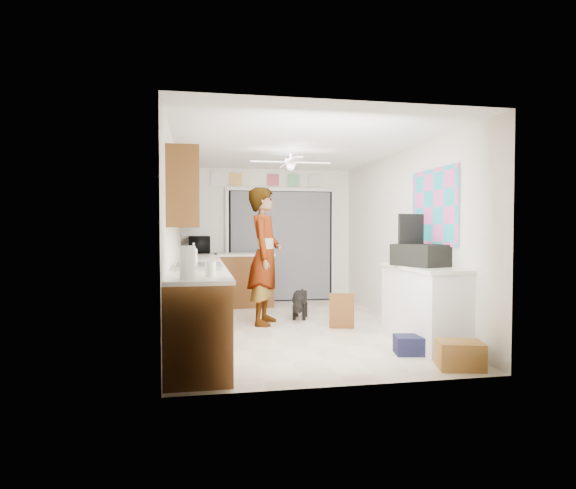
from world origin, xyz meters
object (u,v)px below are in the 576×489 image
microwave (199,245)px  cardboard_box (460,355)px  man (265,256)px  soap_bottle (194,254)px  navy_crate (410,345)px  dog (300,303)px  suitcase (421,255)px  paper_towel_roll (188,263)px

microwave → cardboard_box: 5.21m
microwave → man: bearing=-155.7°
soap_bottle → navy_crate: (2.35, -1.10, -0.97)m
soap_bottle → cardboard_box: size_ratio=0.63×
soap_bottle → dog: size_ratio=0.47×
navy_crate → suitcase: bearing=51.8°
man → soap_bottle: bearing=149.0°
cardboard_box → dog: size_ratio=0.74×
paper_towel_roll → navy_crate: size_ratio=0.89×
dog → microwave: bearing=152.5°
paper_towel_roll → suitcase: 2.90m
suitcase → dog: (-1.08, 1.87, -0.84)m
suitcase → cardboard_box: suitcase is taller
paper_towel_roll → man: bearing=68.3°
man → cardboard_box: bearing=-129.6°
suitcase → cardboard_box: bearing=-115.2°
suitcase → dog: 2.32m
man → dog: (0.59, 0.32, -0.76)m
suitcase → paper_towel_roll: bearing=-179.9°
dog → paper_towel_roll: bearing=-100.6°
navy_crate → dog: bearing=108.4°
microwave → paper_towel_roll: microwave is taller
cardboard_box → navy_crate: (-0.25, 0.60, -0.03)m
navy_crate → microwave: bearing=120.6°
soap_bottle → man: 1.32m
microwave → cardboard_box: microwave is taller
soap_bottle → cardboard_box: (2.60, -1.69, -0.94)m
paper_towel_roll → suitcase: size_ratio=0.49×
cardboard_box → navy_crate: bearing=112.7°
suitcase → man: (-1.67, 1.55, -0.08)m
microwave → soap_bottle: microwave is taller
paper_towel_roll → navy_crate: (2.39, 0.65, -0.99)m
soap_bottle → navy_crate: soap_bottle is taller
cardboard_box → man: bearing=122.1°
paper_towel_roll → navy_crate: bearing=15.2°
suitcase → navy_crate: (-0.32, -0.41, -0.97)m
cardboard_box → man: (-1.60, 2.56, 0.85)m
soap_bottle → navy_crate: 2.77m
soap_bottle → dog: bearing=36.6°
paper_towel_roll → man: (1.04, 2.61, -0.10)m
suitcase → soap_bottle: bearing=144.3°
navy_crate → dog: size_ratio=0.57×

